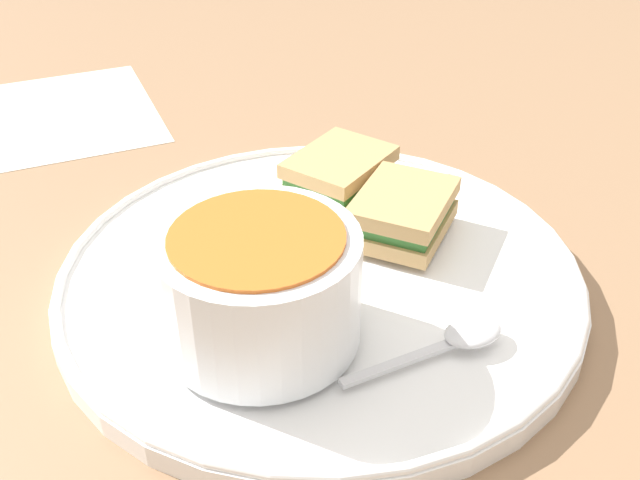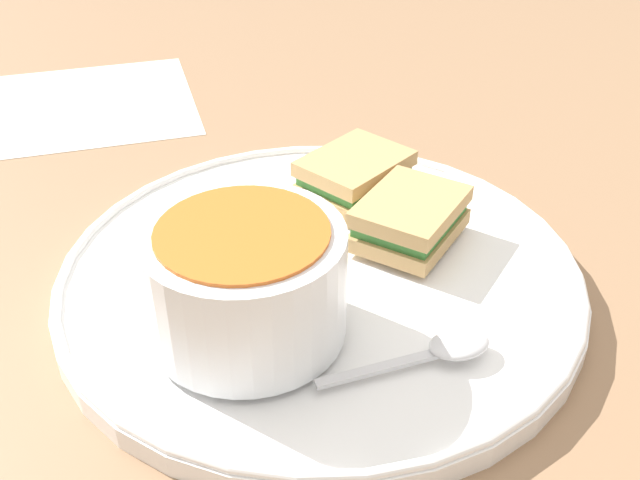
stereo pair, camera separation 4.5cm
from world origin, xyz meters
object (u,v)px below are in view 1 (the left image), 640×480
at_px(spoon, 462,336).
at_px(sandwich_half_far, 339,173).
at_px(sandwich_half_near, 403,213).
at_px(soup_bowl, 259,286).

height_order(spoon, sandwich_half_far, sandwich_half_far).
height_order(spoon, sandwich_half_near, sandwich_half_near).
relative_size(spoon, sandwich_half_near, 1.11).
height_order(soup_bowl, sandwich_half_far, soup_bowl).
distance_m(soup_bowl, spoon, 0.11).
distance_m(spoon, sandwich_half_near, 0.11).
height_order(sandwich_half_near, sandwich_half_far, same).
distance_m(spoon, sandwich_half_far, 0.17).
bearing_deg(sandwich_half_far, spoon, -4.44).
distance_m(soup_bowl, sandwich_half_far, 0.16).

